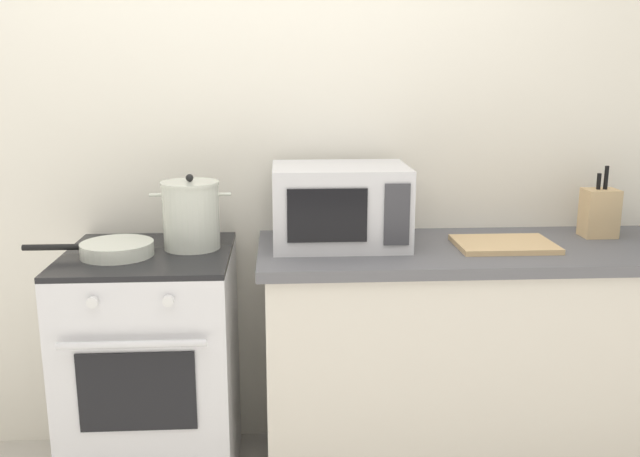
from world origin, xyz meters
TOP-DOWN VIEW (x-y plane):
  - back_wall at (0.30, 0.97)m, footprint 4.40×0.10m
  - lower_cabinet_right at (0.90, 0.62)m, footprint 1.64×0.56m
  - countertop_right at (0.90, 0.62)m, footprint 1.70×0.60m
  - stove at (-0.35, 0.60)m, footprint 0.60×0.64m
  - stock_pot at (-0.19, 0.65)m, footprint 0.30×0.21m
  - frying_pan at (-0.45, 0.56)m, footprint 0.46×0.26m
  - microwave at (0.36, 0.68)m, footprint 0.50×0.37m
  - cutting_board at (0.97, 0.60)m, footprint 0.36×0.26m
  - knife_block at (1.39, 0.74)m, footprint 0.13×0.10m

SIDE VIEW (x-z plane):
  - lower_cabinet_right at x=0.90m, z-range 0.00..0.88m
  - stove at x=-0.35m, z-range 0.00..0.92m
  - countertop_right at x=0.90m, z-range 0.88..0.92m
  - cutting_board at x=0.97m, z-range 0.92..0.94m
  - frying_pan at x=-0.45m, z-range 0.92..0.97m
  - knife_block at x=1.39m, z-range 0.88..1.16m
  - stock_pot at x=-0.19m, z-range 0.91..1.18m
  - microwave at x=0.36m, z-range 0.92..1.22m
  - back_wall at x=0.30m, z-range 0.00..2.50m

